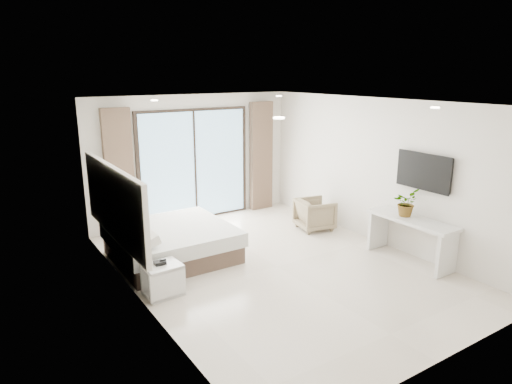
% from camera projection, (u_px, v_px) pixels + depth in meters
% --- Properties ---
extents(ground, '(6.20, 6.20, 0.00)m').
position_uv_depth(ground, '(277.00, 266.00, 7.61)').
color(ground, beige).
rests_on(ground, ground).
extents(room_shell, '(4.62, 6.22, 2.72)m').
position_uv_depth(room_shell, '(239.00, 166.00, 7.81)').
color(room_shell, silver).
rests_on(room_shell, ground).
extents(bed, '(1.96, 1.86, 0.69)m').
position_uv_depth(bed, '(171.00, 242.00, 7.89)').
color(bed, brown).
rests_on(bed, ground).
extents(nightstand, '(0.54, 0.45, 0.47)m').
position_uv_depth(nightstand, '(163.00, 280.00, 6.59)').
color(nightstand, silver).
rests_on(nightstand, ground).
extents(phone, '(0.16, 0.13, 0.05)m').
position_uv_depth(phone, '(160.00, 263.00, 6.53)').
color(phone, black).
rests_on(phone, nightstand).
extents(console_desk, '(0.49, 1.58, 0.77)m').
position_uv_depth(console_desk, '(411.00, 230.00, 7.70)').
color(console_desk, silver).
rests_on(console_desk, ground).
extents(plant, '(0.56, 0.59, 0.36)m').
position_uv_depth(plant, '(405.00, 205.00, 7.73)').
color(plant, '#33662D').
rests_on(plant, console_desk).
extents(armchair, '(0.76, 0.79, 0.70)m').
position_uv_depth(armchair, '(315.00, 213.00, 9.35)').
color(armchair, '#8B7C5B').
rests_on(armchair, ground).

